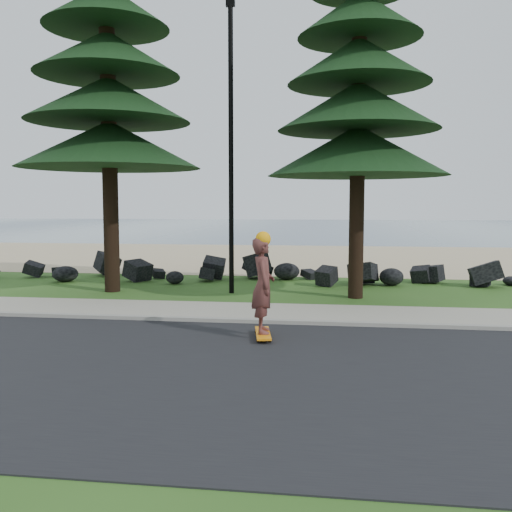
% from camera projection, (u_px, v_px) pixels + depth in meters
% --- Properties ---
extents(ground, '(160.00, 160.00, 0.00)m').
position_uv_depth(ground, '(207.00, 314.00, 13.23)').
color(ground, '#2D561A').
rests_on(ground, ground).
extents(road, '(160.00, 7.00, 0.02)m').
position_uv_depth(road, '(143.00, 369.00, 8.79)').
color(road, black).
rests_on(road, ground).
extents(kerb, '(160.00, 0.20, 0.10)m').
position_uv_depth(kerb, '(198.00, 320.00, 12.34)').
color(kerb, gray).
rests_on(kerb, ground).
extents(sidewalk, '(160.00, 2.00, 0.08)m').
position_uv_depth(sidewalk, '(209.00, 311.00, 13.43)').
color(sidewalk, '#9E9784').
rests_on(sidewalk, ground).
extents(beach_sand, '(160.00, 15.00, 0.01)m').
position_uv_depth(beach_sand, '(273.00, 257.00, 27.54)').
color(beach_sand, tan).
rests_on(beach_sand, ground).
extents(ocean, '(160.00, 58.00, 0.01)m').
position_uv_depth(ocean, '(308.00, 227.00, 63.55)').
color(ocean, '#324860').
rests_on(ocean, ground).
extents(seawall_boulders, '(60.00, 2.40, 1.10)m').
position_uv_depth(seawall_boulders, '(245.00, 282.00, 18.76)').
color(seawall_boulders, black).
rests_on(seawall_boulders, ground).
extents(lamp_post, '(0.25, 0.14, 8.14)m').
position_uv_depth(lamp_post, '(231.00, 147.00, 16.01)').
color(lamp_post, black).
rests_on(lamp_post, ground).
extents(skateboarder, '(0.54, 1.12, 2.02)m').
position_uv_depth(skateboarder, '(263.00, 286.00, 10.73)').
color(skateboarder, orange).
rests_on(skateboarder, ground).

